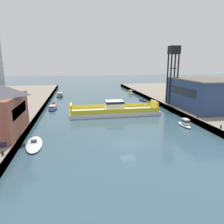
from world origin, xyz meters
TOP-DOWN VIEW (x-y plane):
  - ground_plane at (0.00, 0.00)m, footprint 400.00×400.00m
  - quay_right at (31.96, 20.00)m, footprint 28.00×140.00m
  - chain_ferry at (1.57, 21.94)m, footprint 24.04×7.38m
  - moored_boat_near_left at (-15.94, 38.45)m, footprint 2.29×5.55m
  - moored_boat_near_right at (-15.52, 31.14)m, footprint 2.75×7.22m
  - moored_boat_mid_left at (-15.93, 2.54)m, footprint 3.61×8.25m
  - moored_boat_mid_right at (15.76, 40.93)m, footprint 2.22×6.14m
  - moored_boat_far_left at (15.97, 59.03)m, footprint 2.09×5.33m
  - moored_boat_far_right at (16.15, 30.46)m, footprint 2.59×6.11m
  - moored_boat_upstream_a at (-14.94, 56.14)m, footprint 2.74×7.73m
  - moored_boat_upstream_b at (14.92, 8.34)m, footprint 1.71×4.94m
  - warehouse_shed at (26.80, 19.41)m, footprint 14.35×19.63m
  - crane_tower at (20.77, 28.03)m, footprint 2.92×2.92m
  - bollard_left_fore at (-18.81, -4.00)m, footprint 0.32×0.32m
  - bollard_left_mid at (-18.81, 1.29)m, footprint 0.32×0.32m
  - bollard_right_mid at (18.81, 1.79)m, footprint 0.32×0.32m
  - bollard_left_aft at (-18.81, 10.25)m, footprint 0.32×0.32m
  - bollard_right_aft at (18.81, 9.77)m, footprint 0.32×0.32m

SIDE VIEW (x-z plane):
  - ground_plane at x=0.00m, z-range 0.00..0.00m
  - moored_boat_near_left at x=-15.94m, z-range -0.24..0.68m
  - moored_boat_mid_left at x=-15.93m, z-range -0.24..0.79m
  - moored_boat_mid_right at x=15.76m, z-range -0.24..0.85m
  - moored_boat_near_right at x=-15.52m, z-range -0.17..1.13m
  - moored_boat_upstream_a at x=-14.94m, z-range -0.20..1.32m
  - moored_boat_far_left at x=15.97m, z-range -0.22..1.45m
  - moored_boat_upstream_b at x=14.92m, z-range -0.23..1.55m
  - moored_boat_far_right at x=16.15m, z-range -0.23..1.55m
  - quay_right at x=31.96m, z-range 0.00..1.37m
  - chain_ferry at x=1.57m, z-range -0.77..3.02m
  - bollard_left_fore at x=-18.81m, z-range 1.41..2.12m
  - bollard_left_mid at x=-18.81m, z-range 1.41..2.12m
  - bollard_right_mid at x=18.81m, z-range 1.41..2.12m
  - bollard_left_aft at x=-18.81m, z-range 1.41..2.12m
  - bollard_right_aft at x=18.81m, z-range 1.41..2.12m
  - warehouse_shed at x=26.80m, z-range 1.38..9.46m
  - crane_tower at x=20.77m, z-range 5.64..22.87m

